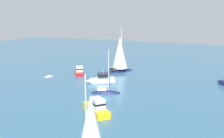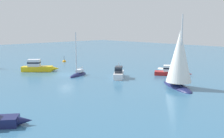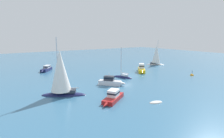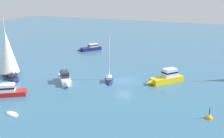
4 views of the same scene
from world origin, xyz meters
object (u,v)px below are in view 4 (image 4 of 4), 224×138
Objects in this scene: ketch at (109,80)px; dinghy at (12,114)px; cabin_cruiser at (91,48)px; channel_buoy at (209,118)px; powerboat_1 at (65,79)px; powerboat at (6,91)px; ketch_1 at (8,56)px; cabin_cruiser_1 at (166,77)px.

dinghy is (-15.67, 5.69, -0.16)m from ketch.
cabin_cruiser is 3.20× the size of channel_buoy.
dinghy is at bearing -40.26° from powerboat_1.
ketch reaches higher than powerboat.
ketch_1 reaches higher than powerboat.
ketch reaches higher than dinghy.
ketch is at bearing -166.80° from powerboat.
powerboat is at bearing -27.84° from dinghy.
ketch_1 reaches higher than cabin_cruiser_1.
powerboat_1 is 2.19× the size of dinghy.
ketch_1 is 25.97m from cabin_cruiser_1.
ketch_1 reaches higher than powerboat_1.
powerboat is at bearing 113.68° from ketch.
cabin_cruiser_1 is at bearing -113.59° from dinghy.
ketch is 17.58m from channel_buoy.
ketch_1 is at bearing -126.63° from powerboat_1.
ketch is 17.18m from ketch_1.
ketch is 9.01m from cabin_cruiser_1.
cabin_cruiser_1 reaches higher than powerboat.
powerboat is at bearing 161.74° from ketch_1.
channel_buoy is at bearing -153.81° from ketch_1.
dinghy is at bearing 104.22° from powerboat.
ketch is 6.98m from powerboat_1.
cabin_cruiser is at bearing -86.77° from cabin_cruiser_1.
powerboat_1 reaches higher than channel_buoy.
powerboat is 3.36× the size of channel_buoy.
ketch_1 is 15.72m from dinghy.
ketch is (11.34, -10.52, -0.46)m from powerboat.
ketch is 1.39× the size of cabin_cruiser.
cabin_cruiser_1 is 1.21× the size of powerboat_1.
ketch_1 is at bearing 84.42° from channel_buoy.
powerboat_1 is 22.04m from channel_buoy.
dinghy is at bearing 110.39° from channel_buoy.
ketch is at bearing 71.30° from cabin_cruiser.
cabin_cruiser_1 is (-15.76, -21.45, 0.19)m from cabin_cruiser.
powerboat is 30.02m from cabin_cruiser.
powerboat is 0.57× the size of ketch_1.
dinghy is 22.95m from channel_buoy.
powerboat_1 reaches higher than powerboat.
ketch reaches higher than cabin_cruiser_1.
cabin_cruiser is at bearing -64.09° from dinghy.
powerboat is 1.16× the size of powerboat_1.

